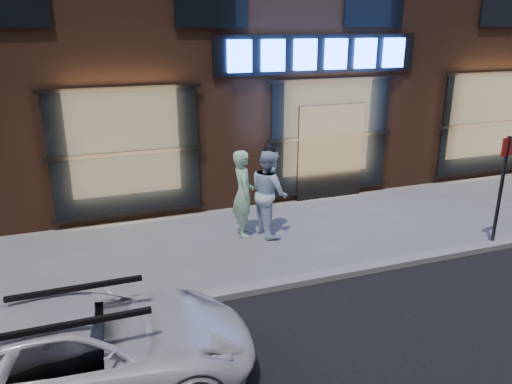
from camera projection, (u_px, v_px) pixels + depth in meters
ground at (424, 261)px, 9.49m from camera, size 90.00×90.00×0.00m
curb at (424, 258)px, 9.47m from camera, size 60.00×0.25×0.12m
man_bowtie at (243, 194)px, 10.38m from camera, size 0.53×0.73×1.85m
man_cap at (269, 192)px, 10.44m from camera, size 0.76×0.95×1.86m
white_suv at (82, 351)px, 5.95m from camera, size 4.26×2.14×1.16m
sign_post at (502, 182)px, 9.69m from camera, size 0.36×0.11×2.27m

